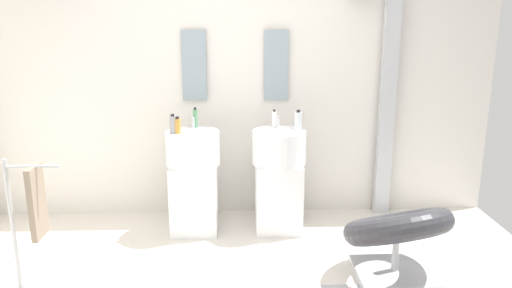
# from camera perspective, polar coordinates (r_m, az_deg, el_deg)

# --- Properties ---
(rear_partition) EXTENTS (4.80, 0.10, 2.60)m
(rear_partition) POSITION_cam_1_polar(r_m,az_deg,el_deg) (4.65, -2.36, 7.60)
(rear_partition) COLOR silver
(rear_partition) RESTS_ON ground_plane
(pedestal_sink_left) EXTENTS (0.46, 0.46, 1.00)m
(pedestal_sink_left) POSITION_cam_1_polar(r_m,az_deg,el_deg) (4.38, -7.14, -3.95)
(pedestal_sink_left) COLOR white
(pedestal_sink_left) RESTS_ON ground_plane
(pedestal_sink_right) EXTENTS (0.46, 0.46, 1.00)m
(pedestal_sink_right) POSITION_cam_1_polar(r_m,az_deg,el_deg) (4.38, 2.60, -3.86)
(pedestal_sink_right) COLOR white
(pedestal_sink_right) RESTS_ON ground_plane
(vanity_mirror_left) EXTENTS (0.22, 0.03, 0.63)m
(vanity_mirror_left) POSITION_cam_1_polar(r_m,az_deg,el_deg) (4.58, -7.08, 8.86)
(vanity_mirror_left) COLOR #8C9EA8
(vanity_mirror_right) EXTENTS (0.22, 0.03, 0.63)m
(vanity_mirror_right) POSITION_cam_1_polar(r_m,az_deg,el_deg) (4.58, 2.32, 8.95)
(vanity_mirror_right) COLOR #8C9EA8
(shower_column) EXTENTS (0.49, 0.24, 2.05)m
(shower_column) POSITION_cam_1_polar(r_m,az_deg,el_deg) (4.76, 14.61, 4.62)
(shower_column) COLOR #B7BABF
(shower_column) RESTS_ON ground_plane
(lounge_chair) EXTENTS (1.01, 1.01, 0.65)m
(lounge_chair) POSITION_cam_1_polar(r_m,az_deg,el_deg) (3.76, 15.82, -9.79)
(lounge_chair) COLOR #B7BABF
(lounge_chair) RESTS_ON ground_plane
(towel_rack) EXTENTS (0.37, 0.22, 0.95)m
(towel_rack) POSITION_cam_1_polar(r_m,az_deg,el_deg) (3.68, -24.14, -6.39)
(towel_rack) COLOR #B7BABF
(towel_rack) RESTS_ON ground_plane
(soap_bottle_grey) EXTENTS (0.06, 0.06, 0.16)m
(soap_bottle_grey) POSITION_cam_1_polar(r_m,az_deg,el_deg) (4.21, -9.49, 2.21)
(soap_bottle_grey) COLOR #99999E
(soap_bottle_grey) RESTS_ON pedestal_sink_left
(soap_bottle_white) EXTENTS (0.04, 0.04, 0.16)m
(soap_bottle_white) POSITION_cam_1_polar(r_m,az_deg,el_deg) (4.38, 2.10, 2.87)
(soap_bottle_white) COLOR white
(soap_bottle_white) RESTS_ON pedestal_sink_right
(soap_bottle_amber) EXTENTS (0.05, 0.05, 0.14)m
(soap_bottle_amber) POSITION_cam_1_polar(r_m,az_deg,el_deg) (4.20, -8.96, 2.08)
(soap_bottle_amber) COLOR #C68C38
(soap_bottle_amber) RESTS_ON pedestal_sink_left
(soap_bottle_clear) EXTENTS (0.06, 0.06, 0.18)m
(soap_bottle_clear) POSITION_cam_1_polar(r_m,az_deg,el_deg) (4.26, 4.85, 2.62)
(soap_bottle_clear) COLOR silver
(soap_bottle_clear) RESTS_ON pedestal_sink_right
(soap_bottle_green) EXTENTS (0.04, 0.04, 0.18)m
(soap_bottle_green) POSITION_cam_1_polar(r_m,az_deg,el_deg) (4.40, -6.96, 2.94)
(soap_bottle_green) COLOR #59996B
(soap_bottle_green) RESTS_ON pedestal_sink_left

